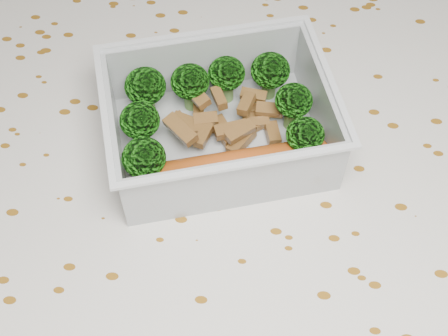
{
  "coord_description": "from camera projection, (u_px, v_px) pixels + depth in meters",
  "views": [
    {
      "loc": [
        0.02,
        -0.26,
        1.17
      ],
      "look_at": [
        -0.0,
        0.0,
        0.78
      ],
      "focal_mm": 50.0,
      "sensor_mm": 36.0,
      "label": 1
    }
  ],
  "objects": [
    {
      "name": "meat_pile",
      "position": [
        222.0,
        121.0,
        0.51
      ],
      "size": [
        0.1,
        0.07,
        0.03
      ],
      "color": "brown",
      "rests_on": "lunch_container"
    },
    {
      "name": "broccoli_florets",
      "position": [
        210.0,
        103.0,
        0.5
      ],
      "size": [
        0.16,
        0.13,
        0.04
      ],
      "color": "#608C3F",
      "rests_on": "lunch_container"
    },
    {
      "name": "dining_table",
      "position": [
        224.0,
        243.0,
        0.57
      ],
      "size": [
        1.4,
        0.9,
        0.75
      ],
      "color": "brown",
      "rests_on": "ground"
    },
    {
      "name": "sausage",
      "position": [
        234.0,
        166.0,
        0.48
      ],
      "size": [
        0.15,
        0.06,
        0.03
      ],
      "color": "#AB4816",
      "rests_on": "lunch_container"
    },
    {
      "name": "tablecloth",
      "position": [
        224.0,
        215.0,
        0.52
      ],
      "size": [
        1.46,
        0.96,
        0.19
      ],
      "color": "silver",
      "rests_on": "dining_table"
    },
    {
      "name": "lunch_container",
      "position": [
        220.0,
        127.0,
        0.5
      ],
      "size": [
        0.21,
        0.18,
        0.06
      ],
      "color": "silver",
      "rests_on": "tablecloth"
    }
  ]
}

